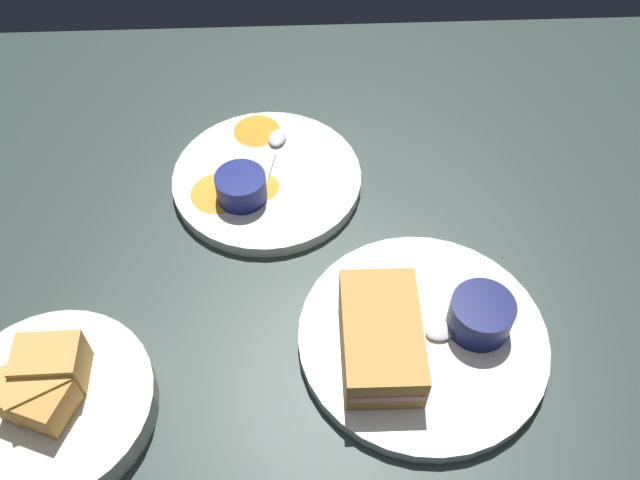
{
  "coord_description": "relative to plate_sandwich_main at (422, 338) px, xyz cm",
  "views": [
    {
      "loc": [
        -36.22,
        2.16,
        61.02
      ],
      "look_at": [
        9.59,
        0.19,
        3.0
      ],
      "focal_mm": 37.41,
      "sensor_mm": 36.0,
      "label": 1
    }
  ],
  "objects": [
    {
      "name": "ground_plane",
      "position": [
        2.08,
        9.88,
        -2.3
      ],
      "size": [
        110.0,
        110.0,
        3.0
      ],
      "primitive_type": "cube",
      "color": "#283833"
    },
    {
      "name": "plate_sandwich_main",
      "position": [
        0.0,
        0.0,
        0.0
      ],
      "size": [
        25.64,
        25.64,
        1.6
      ],
      "primitive_type": "cylinder",
      "color": "silver",
      "rests_on": "ground_plane"
    },
    {
      "name": "sandwich_half_near",
      "position": [
        -1.46,
        4.65,
        3.2
      ],
      "size": [
        13.33,
        7.73,
        4.8
      ],
      "color": "#C68C42",
      "rests_on": "plate_sandwich_main"
    },
    {
      "name": "ramekin_dark_sauce",
      "position": [
        0.85,
        -5.71,
        2.92
      ],
      "size": [
        6.49,
        6.49,
        3.95
      ],
      "color": "#0C144C",
      "rests_on": "plate_sandwich_main"
    },
    {
      "name": "spoon_by_dark_ramekin",
      "position": [
        -0.18,
        -0.5,
        1.16
      ],
      "size": [
        3.38,
        9.95,
        0.8
      ],
      "color": "silver",
      "rests_on": "plate_sandwich_main"
    },
    {
      "name": "plate_chips_companion",
      "position": [
        23.33,
        16.13,
        0.0
      ],
      "size": [
        23.32,
        23.32,
        1.6
      ],
      "primitive_type": "cylinder",
      "color": "silver",
      "rests_on": "ground_plane"
    },
    {
      "name": "ramekin_light_gravy",
      "position": [
        19.84,
        19.05,
        2.62
      ],
      "size": [
        6.01,
        6.01,
        3.37
      ],
      "color": "navy",
      "rests_on": "plate_chips_companion"
    },
    {
      "name": "spoon_by_gravy_ramekin",
      "position": [
        28.16,
        15.1,
        1.16
      ],
      "size": [
        9.95,
        3.53,
        0.8
      ],
      "color": "silver",
      "rests_on": "plate_chips_companion"
    },
    {
      "name": "plantain_chip_scatter",
      "position": [
        24.47,
        19.3,
        1.1
      ],
      "size": [
        18.5,
        12.18,
        0.6
      ],
      "color": "orange",
      "rests_on": "plate_chips_companion"
    },
    {
      "name": "bread_basket_rear",
      "position": [
        -5.96,
        36.29,
        1.48
      ],
      "size": [
        19.55,
        19.55,
        7.59
      ],
      "color": "silver",
      "rests_on": "ground_plane"
    }
  ]
}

